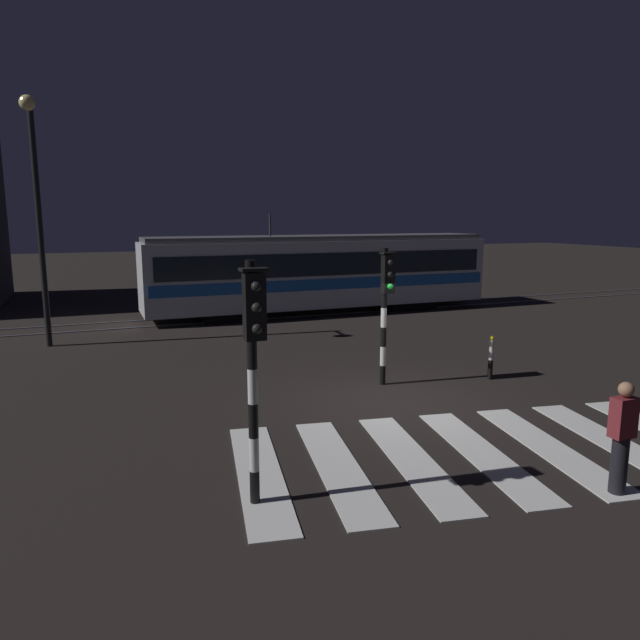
{
  "coord_description": "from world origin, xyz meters",
  "views": [
    {
      "loc": [
        -6.14,
        -10.84,
        4.05
      ],
      "look_at": [
        -0.61,
        2.91,
        1.4
      ],
      "focal_mm": 32.74,
      "sensor_mm": 36.0,
      "label": 1
    }
  ],
  "objects_px": {
    "traffic_light_corner_near_left": "(254,348)",
    "tram": "(321,272)",
    "street_lamp_trackside_left": "(37,195)",
    "pedestrian_waiting_at_kerb": "(622,437)",
    "traffic_light_median_centre": "(386,296)",
    "bollard_island_edge": "(491,358)"
  },
  "relations": [
    {
      "from": "street_lamp_trackside_left",
      "to": "pedestrian_waiting_at_kerb",
      "type": "relative_size",
      "value": 4.32
    },
    {
      "from": "bollard_island_edge",
      "to": "street_lamp_trackside_left",
      "type": "bearing_deg",
      "value": 142.51
    },
    {
      "from": "tram",
      "to": "pedestrian_waiting_at_kerb",
      "type": "relative_size",
      "value": 8.65
    },
    {
      "from": "traffic_light_corner_near_left",
      "to": "traffic_light_median_centre",
      "type": "distance_m",
      "value": 6.46
    },
    {
      "from": "traffic_light_corner_near_left",
      "to": "bollard_island_edge",
      "type": "height_order",
      "value": "traffic_light_corner_near_left"
    },
    {
      "from": "traffic_light_corner_near_left",
      "to": "street_lamp_trackside_left",
      "type": "xyz_separation_m",
      "value": [
        -3.25,
        12.16,
        2.38
      ]
    },
    {
      "from": "traffic_light_median_centre",
      "to": "tram",
      "type": "relative_size",
      "value": 0.22
    },
    {
      "from": "tram",
      "to": "bollard_island_edge",
      "type": "height_order",
      "value": "tram"
    },
    {
      "from": "street_lamp_trackside_left",
      "to": "tram",
      "type": "bearing_deg",
      "value": 16.59
    },
    {
      "from": "traffic_light_median_centre",
      "to": "pedestrian_waiting_at_kerb",
      "type": "relative_size",
      "value": 1.94
    },
    {
      "from": "traffic_light_corner_near_left",
      "to": "tram",
      "type": "xyz_separation_m",
      "value": [
        7.13,
        15.25,
        -0.55
      ]
    },
    {
      "from": "tram",
      "to": "bollard_island_edge",
      "type": "relative_size",
      "value": 13.33
    },
    {
      "from": "bollard_island_edge",
      "to": "traffic_light_corner_near_left",
      "type": "bearing_deg",
      "value": -150.33
    },
    {
      "from": "traffic_light_median_centre",
      "to": "street_lamp_trackside_left",
      "type": "distance_m",
      "value": 11.1
    },
    {
      "from": "traffic_light_corner_near_left",
      "to": "street_lamp_trackside_left",
      "type": "distance_m",
      "value": 12.81
    },
    {
      "from": "traffic_light_corner_near_left",
      "to": "tram",
      "type": "height_order",
      "value": "tram"
    },
    {
      "from": "street_lamp_trackside_left",
      "to": "bollard_island_edge",
      "type": "distance_m",
      "value": 13.84
    },
    {
      "from": "traffic_light_corner_near_left",
      "to": "traffic_light_median_centre",
      "type": "bearing_deg",
      "value": 45.77
    },
    {
      "from": "traffic_light_median_centre",
      "to": "tram",
      "type": "height_order",
      "value": "tram"
    },
    {
      "from": "pedestrian_waiting_at_kerb",
      "to": "tram",
      "type": "bearing_deg",
      "value": 82.97
    },
    {
      "from": "traffic_light_corner_near_left",
      "to": "tram",
      "type": "bearing_deg",
      "value": 64.95
    },
    {
      "from": "street_lamp_trackside_left",
      "to": "pedestrian_waiting_at_kerb",
      "type": "xyz_separation_m",
      "value": [
        8.3,
        -13.78,
        -3.79
      ]
    }
  ]
}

